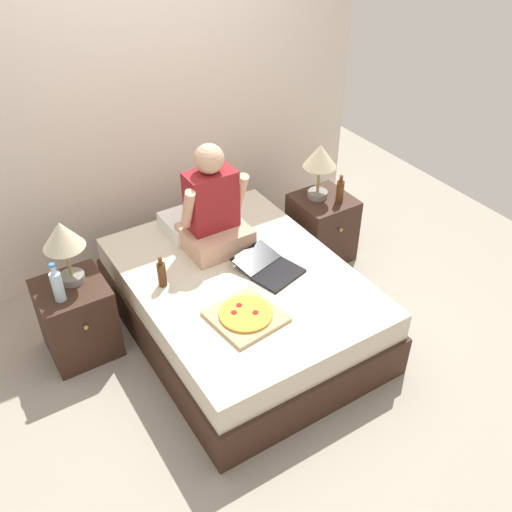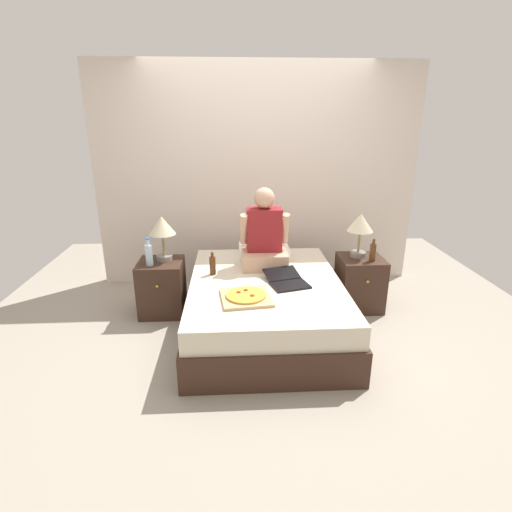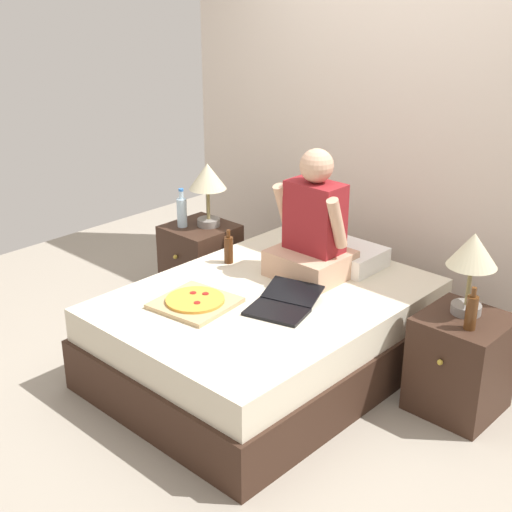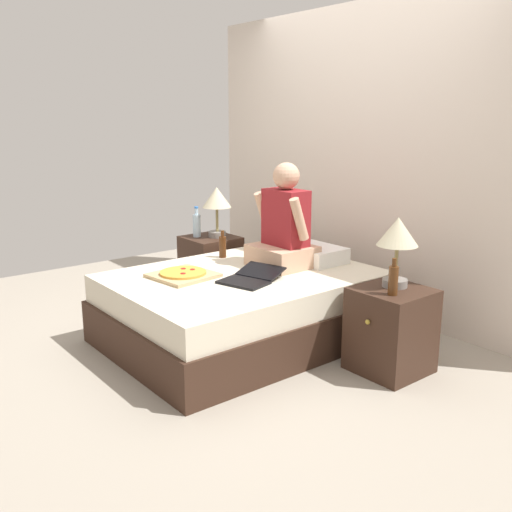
# 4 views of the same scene
# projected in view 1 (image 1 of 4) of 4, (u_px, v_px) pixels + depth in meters

# --- Properties ---
(ground_plane) EXTENTS (5.69, 5.69, 0.00)m
(ground_plane) POSITION_uv_depth(u_px,v_px,m) (242.00, 329.00, 4.12)
(ground_plane) COLOR #9E9384
(wall_back) EXTENTS (3.69, 0.12, 2.50)m
(wall_back) POSITION_uv_depth(u_px,v_px,m) (149.00, 104.00, 4.25)
(wall_back) COLOR beige
(wall_back) RESTS_ON ground
(bed) EXTENTS (1.41, 1.88, 0.50)m
(bed) POSITION_uv_depth(u_px,v_px,m) (241.00, 303.00, 3.97)
(bed) COLOR #382319
(bed) RESTS_ON ground
(nightstand_left) EXTENTS (0.44, 0.47, 0.55)m
(nightstand_left) POSITION_uv_depth(u_px,v_px,m) (77.00, 319.00, 3.80)
(nightstand_left) COLOR #382319
(nightstand_left) RESTS_ON ground
(lamp_on_left_nightstand) EXTENTS (0.26, 0.26, 0.45)m
(lamp_on_left_nightstand) POSITION_uv_depth(u_px,v_px,m) (63.00, 239.00, 3.49)
(lamp_on_left_nightstand) COLOR gray
(lamp_on_left_nightstand) RESTS_ON nightstand_left
(water_bottle) EXTENTS (0.07, 0.07, 0.28)m
(water_bottle) POSITION_uv_depth(u_px,v_px,m) (57.00, 285.00, 3.47)
(water_bottle) COLOR silver
(water_bottle) RESTS_ON nightstand_left
(nightstand_right) EXTENTS (0.44, 0.47, 0.55)m
(nightstand_right) POSITION_uv_depth(u_px,v_px,m) (322.00, 227.00, 4.67)
(nightstand_right) COLOR #382319
(nightstand_right) RESTS_ON ground
(lamp_on_right_nightstand) EXTENTS (0.26, 0.26, 0.45)m
(lamp_on_right_nightstand) POSITION_uv_depth(u_px,v_px,m) (320.00, 160.00, 4.33)
(lamp_on_right_nightstand) COLOR gray
(lamp_on_right_nightstand) RESTS_ON nightstand_right
(beer_bottle) EXTENTS (0.06, 0.06, 0.23)m
(beer_bottle) POSITION_uv_depth(u_px,v_px,m) (340.00, 191.00, 4.41)
(beer_bottle) COLOR #512D14
(beer_bottle) RESTS_ON nightstand_right
(pillow) EXTENTS (0.52, 0.34, 0.12)m
(pillow) POSITION_uv_depth(u_px,v_px,m) (199.00, 220.00, 4.24)
(pillow) COLOR white
(pillow) RESTS_ON bed
(person_seated) EXTENTS (0.47, 0.40, 0.78)m
(person_seated) POSITION_uv_depth(u_px,v_px,m) (213.00, 211.00, 3.91)
(person_seated) COLOR tan
(person_seated) RESTS_ON bed
(laptop) EXTENTS (0.42, 0.48, 0.07)m
(laptop) POSITION_uv_depth(u_px,v_px,m) (271.00, 269.00, 3.83)
(laptop) COLOR black
(laptop) RESTS_ON bed
(pizza_box) EXTENTS (0.45, 0.45, 0.05)m
(pizza_box) POSITION_uv_depth(u_px,v_px,m) (246.00, 315.00, 3.46)
(pizza_box) COLOR tan
(pizza_box) RESTS_ON bed
(beer_bottle_on_bed) EXTENTS (0.06, 0.06, 0.22)m
(beer_bottle_on_bed) POSITION_uv_depth(u_px,v_px,m) (162.00, 274.00, 3.67)
(beer_bottle_on_bed) COLOR #4C2811
(beer_bottle_on_bed) RESTS_ON bed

